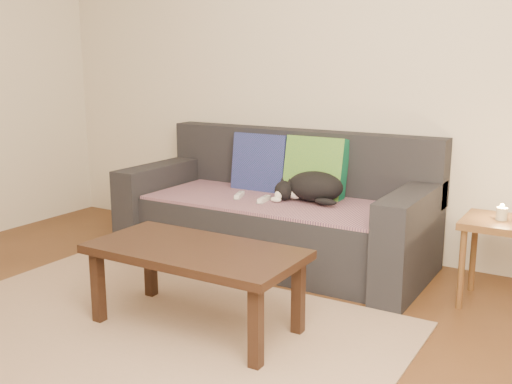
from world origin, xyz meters
TOP-DOWN VIEW (x-y plane):
  - ground at (0.00, 0.00)m, footprint 4.50×4.50m
  - back_wall at (0.00, 2.00)m, footprint 4.50×0.04m
  - sofa at (0.00, 1.57)m, footprint 2.10×0.94m
  - throw_blanket at (0.00, 1.48)m, footprint 1.66×0.74m
  - cushion_navy at (-0.23, 1.74)m, footprint 0.42×0.16m
  - cushion_green at (0.20, 1.74)m, footprint 0.43×0.19m
  - cat at (0.26, 1.57)m, footprint 0.47×0.35m
  - wii_remote_a at (-0.22, 1.42)m, footprint 0.08×0.15m
  - wii_remote_b at (-0.01, 1.40)m, footprint 0.05×0.15m
  - side_table at (1.45, 1.49)m, footprint 0.40×0.40m
  - candle at (1.45, 1.49)m, footprint 0.06×0.06m
  - rug at (0.00, 0.15)m, footprint 2.50×1.80m
  - coffee_table at (0.19, 0.37)m, footprint 1.09×0.54m

SIDE VIEW (x-z plane):
  - ground at x=0.00m, z-range 0.00..0.00m
  - rug at x=0.00m, z-range 0.00..0.01m
  - sofa at x=0.00m, z-range -0.13..0.74m
  - coffee_table at x=0.19m, z-range 0.16..0.60m
  - side_table at x=1.45m, z-range 0.16..0.66m
  - throw_blanket at x=0.00m, z-range 0.42..0.44m
  - wii_remote_a at x=-0.22m, z-range 0.44..0.47m
  - wii_remote_b at x=-0.01m, z-range 0.44..0.47m
  - candle at x=1.45m, z-range 0.49..0.58m
  - cat at x=0.26m, z-range 0.44..0.64m
  - cushion_navy at x=-0.23m, z-range 0.41..0.85m
  - cushion_green at x=0.20m, z-range 0.41..0.85m
  - back_wall at x=0.00m, z-range 0.00..2.60m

